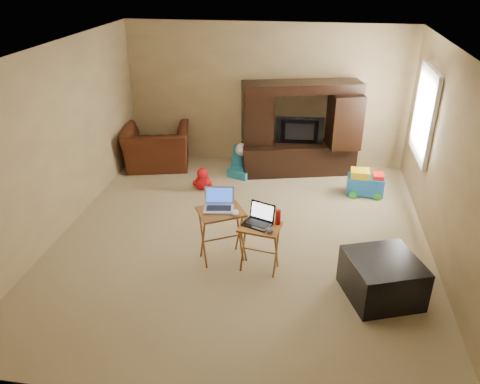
% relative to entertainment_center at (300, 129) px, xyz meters
% --- Properties ---
extents(floor, '(5.50, 5.50, 0.00)m').
position_rel_entertainment_center_xyz_m(floor, '(-0.65, -2.30, -0.81)').
color(floor, tan).
rests_on(floor, ground).
extents(ceiling, '(5.50, 5.50, 0.00)m').
position_rel_entertainment_center_xyz_m(ceiling, '(-0.65, -2.30, 1.69)').
color(ceiling, silver).
rests_on(ceiling, ground).
extents(wall_back, '(5.00, 0.00, 5.00)m').
position_rel_entertainment_center_xyz_m(wall_back, '(-0.65, 0.45, 0.44)').
color(wall_back, tan).
rests_on(wall_back, ground).
extents(wall_front, '(5.00, 0.00, 5.00)m').
position_rel_entertainment_center_xyz_m(wall_front, '(-0.65, -5.05, 0.44)').
color(wall_front, tan).
rests_on(wall_front, ground).
extents(wall_left, '(0.00, 5.50, 5.50)m').
position_rel_entertainment_center_xyz_m(wall_left, '(-3.15, -2.30, 0.44)').
color(wall_left, tan).
rests_on(wall_left, ground).
extents(wall_right, '(0.00, 5.50, 5.50)m').
position_rel_entertainment_center_xyz_m(wall_right, '(1.85, -2.30, 0.44)').
color(wall_right, tan).
rests_on(wall_right, ground).
extents(window_pane, '(0.00, 1.20, 1.20)m').
position_rel_entertainment_center_xyz_m(window_pane, '(1.83, -0.75, 0.59)').
color(window_pane, white).
rests_on(window_pane, ground).
extents(window_frame, '(0.06, 1.14, 1.34)m').
position_rel_entertainment_center_xyz_m(window_frame, '(1.81, -0.75, 0.59)').
color(window_frame, white).
rests_on(window_frame, ground).
extents(entertainment_center, '(2.04, 0.97, 1.62)m').
position_rel_entertainment_center_xyz_m(entertainment_center, '(0.00, 0.00, 0.00)').
color(entertainment_center, black).
rests_on(entertainment_center, floor).
extents(television, '(0.83, 0.16, 0.47)m').
position_rel_entertainment_center_xyz_m(television, '(0.00, -0.04, -0.03)').
color(television, black).
rests_on(television, entertainment_center).
extents(recliner, '(1.36, 1.25, 0.75)m').
position_rel_entertainment_center_xyz_m(recliner, '(-2.54, -0.14, -0.44)').
color(recliner, '#441E0E').
rests_on(recliner, floor).
extents(child_rocker, '(0.51, 0.54, 0.50)m').
position_rel_entertainment_center_xyz_m(child_rocker, '(-0.97, -0.30, -0.56)').
color(child_rocker, teal).
rests_on(child_rocker, floor).
extents(plush_toy, '(0.35, 0.29, 0.39)m').
position_rel_entertainment_center_xyz_m(plush_toy, '(-1.52, -0.93, -0.62)').
color(plush_toy, red).
rests_on(plush_toy, floor).
extents(push_toy, '(0.60, 0.44, 0.43)m').
position_rel_entertainment_center_xyz_m(push_toy, '(1.12, -0.71, -0.59)').
color(push_toy, blue).
rests_on(push_toy, floor).
extents(ottoman, '(0.97, 0.97, 0.49)m').
position_rel_entertainment_center_xyz_m(ottoman, '(1.09, -3.28, -0.57)').
color(ottoman, black).
rests_on(ottoman, floor).
extents(tray_table_left, '(0.68, 0.64, 0.70)m').
position_rel_entertainment_center_xyz_m(tray_table_left, '(-0.83, -2.84, -0.46)').
color(tray_table_left, brown).
rests_on(tray_table_left, floor).
extents(tray_table_right, '(0.53, 0.45, 0.62)m').
position_rel_entertainment_center_xyz_m(tray_table_right, '(-0.33, -2.99, -0.50)').
color(tray_table_right, '#9F6826').
rests_on(tray_table_right, floor).
extents(laptop_left, '(0.40, 0.34, 0.24)m').
position_rel_entertainment_center_xyz_m(laptop_left, '(-0.86, -2.81, 0.01)').
color(laptop_left, '#AEAEB3').
rests_on(laptop_left, tray_table_left).
extents(laptop_right, '(0.40, 0.37, 0.24)m').
position_rel_entertainment_center_xyz_m(laptop_right, '(-0.37, -2.97, -0.07)').
color(laptop_right, black).
rests_on(laptop_right, tray_table_right).
extents(mouse_left, '(0.12, 0.16, 0.06)m').
position_rel_entertainment_center_xyz_m(mouse_left, '(-0.64, -2.91, -0.08)').
color(mouse_left, white).
rests_on(mouse_left, tray_table_left).
extents(mouse_right, '(0.09, 0.13, 0.05)m').
position_rel_entertainment_center_xyz_m(mouse_right, '(-0.20, -3.11, -0.17)').
color(mouse_right, '#45464B').
rests_on(mouse_right, tray_table_right).
extents(water_bottle, '(0.06, 0.06, 0.19)m').
position_rel_entertainment_center_xyz_m(water_bottle, '(-0.13, -2.91, -0.10)').
color(water_bottle, '#B9130B').
rests_on(water_bottle, tray_table_right).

